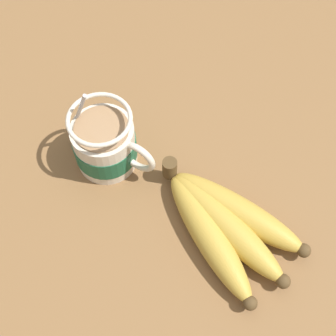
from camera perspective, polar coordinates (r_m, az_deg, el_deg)
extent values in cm
cube|color=brown|center=(64.81, -3.31, -4.50)|extent=(111.66, 111.66, 2.82)
cylinder|color=beige|center=(63.88, -7.71, 2.81)|extent=(8.40, 8.40, 7.49)
cylinder|color=#195638|center=(64.17, -7.67, 2.65)|extent=(8.60, 8.60, 3.40)
torus|color=beige|center=(61.16, -3.84, 1.38)|extent=(5.57, 0.90, 5.57)
cylinder|color=#997551|center=(60.70, -8.13, 4.75)|extent=(7.20, 7.20, 0.40)
torus|color=beige|center=(58.97, -8.39, 5.92)|extent=(8.40, 8.40, 0.60)
cylinder|color=#B2B2B7|center=(62.40, -11.02, 6.09)|extent=(5.14, 0.50, 12.15)
ellipsoid|color=#B2B2B7|center=(66.33, -8.53, 2.30)|extent=(3.00, 2.00, 0.80)
cylinder|color=#4C381E|center=(62.36, 0.20, -0.01)|extent=(2.00, 2.00, 3.00)
ellipsoid|color=#B79338|center=(59.51, 5.01, -8.24)|extent=(18.10, 13.41, 3.93)
sphere|color=#4C381E|center=(57.60, 9.97, -15.91)|extent=(1.77, 1.77, 1.77)
ellipsoid|color=#B79338|center=(60.19, 7.04, -6.99)|extent=(19.51, 9.85, 4.03)
sphere|color=#4C381E|center=(59.02, 13.85, -13.26)|extent=(1.82, 1.82, 1.82)
ellipsoid|color=#B79338|center=(61.21, 8.40, -5.23)|extent=(19.20, 5.41, 4.01)
sphere|color=#4C381E|center=(60.93, 16.21, -9.63)|extent=(1.80, 1.80, 1.80)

